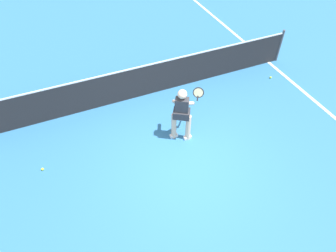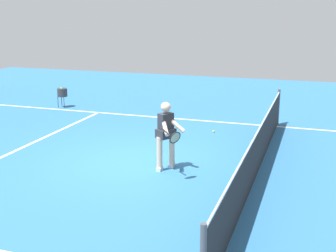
% 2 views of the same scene
% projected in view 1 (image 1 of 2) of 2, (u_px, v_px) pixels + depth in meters
% --- Properties ---
extents(ground_plane, '(28.39, 28.39, 0.00)m').
position_uv_depth(ground_plane, '(187.00, 165.00, 7.25)').
color(ground_plane, teal).
extents(sideline_right_marking, '(0.10, 19.84, 0.01)m').
position_uv_depth(sideline_right_marking, '(331.00, 115.00, 8.50)').
color(sideline_right_marking, white).
rests_on(sideline_right_marking, ground).
extents(court_net, '(9.64, 0.08, 1.12)m').
position_uv_depth(court_net, '(145.00, 80.00, 8.77)').
color(court_net, '#4C4C51').
rests_on(court_net, ground).
extents(tennis_player, '(1.07, 0.78, 1.55)m').
position_uv_depth(tennis_player, '(182.00, 113.00, 7.31)').
color(tennis_player, beige).
rests_on(tennis_player, ground).
extents(tennis_ball_near, '(0.07, 0.07, 0.07)m').
position_uv_depth(tennis_ball_near, '(43.00, 169.00, 7.12)').
color(tennis_ball_near, '#D1E533').
rests_on(tennis_ball_near, ground).
extents(tennis_ball_mid, '(0.07, 0.07, 0.07)m').
position_uv_depth(tennis_ball_mid, '(271.00, 77.00, 9.70)').
color(tennis_ball_mid, '#D1E533').
rests_on(tennis_ball_mid, ground).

